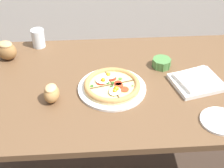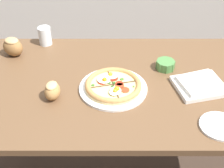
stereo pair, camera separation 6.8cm
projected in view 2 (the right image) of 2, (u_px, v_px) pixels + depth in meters
dining_table at (133, 98)px, 1.49m from camera, size 1.57×0.81×0.76m
pizza at (112, 86)px, 1.38m from camera, size 0.30×0.30×0.05m
ramekin_bowl at (164, 64)px, 1.51m from camera, size 0.09×0.09×0.04m
napkin_folded at (198, 85)px, 1.39m from camera, size 0.25×0.23×0.04m
bread_piece_near at (51, 91)px, 1.32m from camera, size 0.07×0.09×0.08m
bread_piece_mid at (11, 47)px, 1.58m from camera, size 0.13×0.12×0.10m
water_glass at (44, 37)px, 1.68m from camera, size 0.07×0.07×0.10m
side_saucer at (219, 126)px, 1.20m from camera, size 0.16×0.16×0.01m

